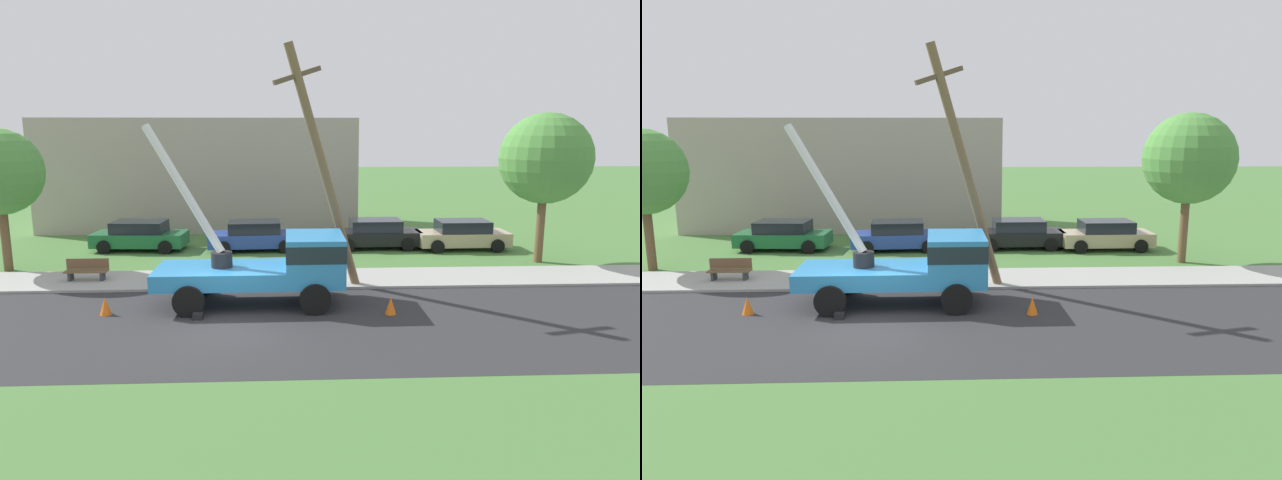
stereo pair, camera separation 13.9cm
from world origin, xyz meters
TOP-DOWN VIEW (x-y plane):
  - ground_plane at (0.00, 12.00)m, footprint 120.00×120.00m
  - road_asphalt at (0.00, 0.00)m, footprint 80.00×7.58m
  - sidewalk_strip at (0.00, 5.21)m, footprint 80.00×2.83m
  - utility_truck at (1.37, 2.21)m, footprint 6.78×3.20m
  - leaning_utility_pole at (3.03, 3.65)m, footprint 3.20×1.80m
  - traffic_cone_ahead at (5.03, 0.91)m, footprint 0.36×0.36m
  - traffic_cone_behind at (-4.01, 1.28)m, footprint 0.36×0.36m
  - parked_sedan_green at (-5.49, 11.19)m, footprint 4.50×2.19m
  - parked_sedan_blue at (0.09, 10.88)m, footprint 4.49×2.18m
  - parked_sedan_black at (6.01, 11.12)m, footprint 4.43×2.06m
  - parked_sedan_tan at (10.23, 10.66)m, footprint 4.42×2.06m
  - park_bench at (-5.97, 5.27)m, footprint 1.60×0.45m
  - roadside_tree_near at (-9.90, 7.29)m, footprint 3.50×3.50m
  - roadside_tree_far at (12.79, 7.75)m, footprint 3.89×3.89m
  - lowrise_building_backdrop at (-3.38, 18.23)m, footprint 18.00×6.00m

SIDE VIEW (x-z plane):
  - ground_plane at x=0.00m, z-range 0.00..0.00m
  - road_asphalt at x=0.00m, z-range 0.00..0.01m
  - sidewalk_strip at x=0.00m, z-range 0.00..0.10m
  - traffic_cone_ahead at x=5.03m, z-range 0.00..0.56m
  - traffic_cone_behind at x=-4.01m, z-range 0.00..0.56m
  - park_bench at x=-5.97m, z-range 0.01..0.91m
  - parked_sedan_green at x=-5.49m, z-range 0.00..1.42m
  - parked_sedan_blue at x=0.09m, z-range 0.00..1.42m
  - parked_sedan_black at x=6.01m, z-range 0.00..1.42m
  - parked_sedan_tan at x=10.23m, z-range 0.00..1.42m
  - utility_truck at x=1.37m, z-range -1.58..4.40m
  - lowrise_building_backdrop at x=-3.38m, z-range 0.00..6.40m
  - roadside_tree_near at x=-9.90m, z-range 1.15..7.00m
  - leaning_utility_pole at x=3.03m, z-range 0.11..8.77m
  - roadside_tree_far at x=12.79m, z-range 1.28..7.79m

